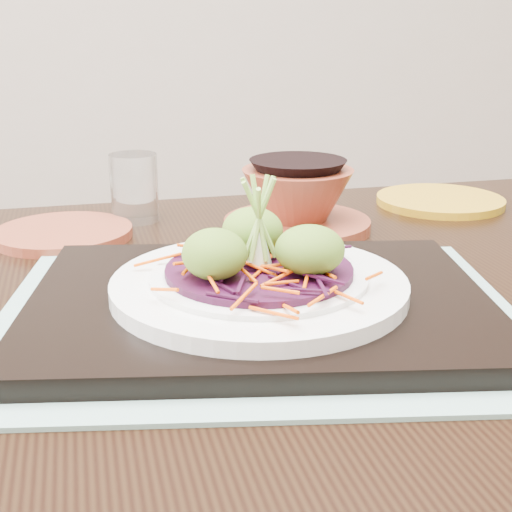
{
  "coord_description": "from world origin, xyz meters",
  "views": [
    {
      "loc": [
        -0.06,
        -0.67,
        1.0
      ],
      "look_at": [
        0.03,
        -0.07,
        0.8
      ],
      "focal_mm": 50.0,
      "sensor_mm": 36.0,
      "label": 1
    }
  ],
  "objects": [
    {
      "name": "terracotta_bowl_set",
      "position": [
        0.11,
        0.17,
        0.78
      ],
      "size": [
        0.23,
        0.23,
        0.08
      ],
      "rotation": [
        0.0,
        0.0,
        0.3
      ],
      "color": "maroon",
      "rests_on": "dining_table"
    },
    {
      "name": "yellow_plate",
      "position": [
        0.33,
        0.27,
        0.75
      ],
      "size": [
        0.23,
        0.23,
        0.01
      ],
      "primitive_type": "cylinder",
      "rotation": [
        0.0,
        0.0,
        0.4
      ],
      "color": "#BA8614",
      "rests_on": "dining_table"
    },
    {
      "name": "placemat",
      "position": [
        0.03,
        -0.09,
        0.75
      ],
      "size": [
        0.48,
        0.39,
        0.0
      ],
      "primitive_type": "cube",
      "rotation": [
        0.0,
        0.0,
        -0.08
      ],
      "color": "#85ACA2",
      "rests_on": "dining_table"
    },
    {
      "name": "cabbage_bed",
      "position": [
        0.03,
        -0.09,
        0.79
      ],
      "size": [
        0.16,
        0.16,
        0.01
      ],
      "primitive_type": "cylinder",
      "color": "#370B28",
      "rests_on": "white_plate"
    },
    {
      "name": "serving_tray",
      "position": [
        0.03,
        -0.09,
        0.76
      ],
      "size": [
        0.42,
        0.33,
        0.02
      ],
      "primitive_type": "cube",
      "rotation": [
        0.0,
        0.0,
        -0.08
      ],
      "color": "black",
      "rests_on": "placemat"
    },
    {
      "name": "water_glass",
      "position": [
        -0.09,
        0.24,
        0.79
      ],
      "size": [
        0.07,
        0.07,
        0.09
      ],
      "primitive_type": "cylinder",
      "rotation": [
        0.0,
        0.0,
        -0.16
      ],
      "color": "white",
      "rests_on": "dining_table"
    },
    {
      "name": "dining_table",
      "position": [
        0.03,
        -0.04,
        0.65
      ],
      "size": [
        1.27,
        0.92,
        0.75
      ],
      "rotation": [
        0.0,
        0.0,
        0.11
      ],
      "color": "black",
      "rests_on": "ground"
    },
    {
      "name": "scallion_garnish",
      "position": [
        0.03,
        -0.09,
        0.83
      ],
      "size": [
        0.06,
        0.06,
        0.09
      ],
      "primitive_type": null,
      "color": "#86B749",
      "rests_on": "cabbage_bed"
    },
    {
      "name": "white_plate",
      "position": [
        0.03,
        -0.09,
        0.78
      ],
      "size": [
        0.26,
        0.26,
        0.02
      ],
      "color": "white",
      "rests_on": "serving_tray"
    },
    {
      "name": "carrot_julienne",
      "position": [
        0.03,
        -0.09,
        0.8
      ],
      "size": [
        0.2,
        0.2,
        0.01
      ],
      "primitive_type": null,
      "color": "#EA4C04",
      "rests_on": "cabbage_bed"
    },
    {
      "name": "guacamole_scoops",
      "position": [
        0.03,
        -0.1,
        0.81
      ],
      "size": [
        0.14,
        0.12,
        0.04
      ],
      "color": "#517523",
      "rests_on": "cabbage_bed"
    },
    {
      "name": "terracotta_side_plate",
      "position": [
        -0.17,
        0.17,
        0.75
      ],
      "size": [
        0.18,
        0.18,
        0.01
      ],
      "primitive_type": "cylinder",
      "rotation": [
        0.0,
        0.0,
        -0.1
      ],
      "color": "maroon",
      "rests_on": "dining_table"
    }
  ]
}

